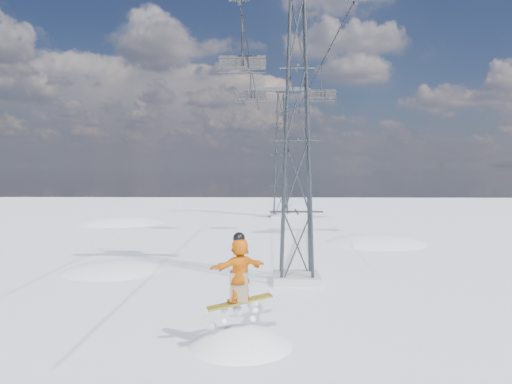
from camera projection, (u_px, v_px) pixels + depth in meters
ground at (281, 362)px, 11.47m from camera, size 120.00×120.00×0.00m
snow_terrain at (201, 377)px, 33.30m from camera, size 39.00×37.00×22.00m
lift_tower_near at (297, 141)px, 19.15m from camera, size 5.20×1.80×11.43m
lift_tower_far at (281, 155)px, 44.11m from camera, size 5.20×1.80×11.43m
haul_cables at (286, 62)px, 30.35m from camera, size 4.46×51.00×0.06m
lift_chair_near at (242, 63)px, 21.10m from camera, size 2.00×0.57×2.48m
lift_chair_mid at (321, 95)px, 31.16m from camera, size 1.88×0.54×2.34m
lift_chair_far at (251, 96)px, 31.23m from camera, size 1.96×0.56×2.43m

